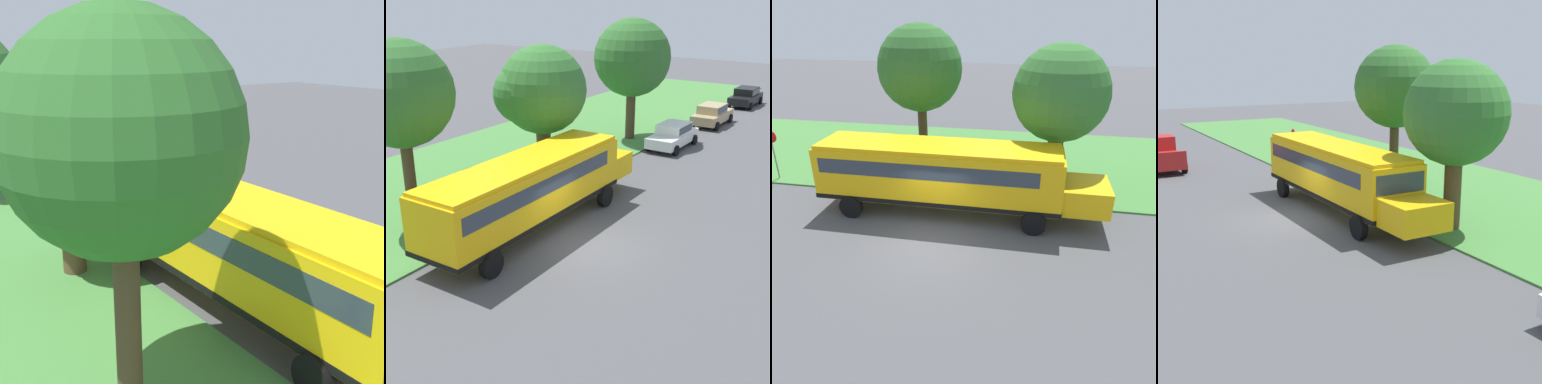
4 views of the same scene
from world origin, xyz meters
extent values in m
plane|color=#4C4C4F|center=(0.00, 0.00, 0.00)|extent=(120.00, 120.00, 0.00)
cube|color=yellow|center=(-2.68, -0.21, 1.90)|extent=(2.50, 10.50, 2.20)
cube|color=yellow|center=(-2.68, 5.99, 1.35)|extent=(2.20, 1.90, 1.10)
cube|color=yellow|center=(-2.68, -0.21, 3.08)|extent=(2.35, 10.29, 0.16)
cube|color=black|center=(-2.68, -0.21, 0.92)|extent=(2.54, 10.54, 0.20)
cube|color=#2D3842|center=(-2.68, -0.51, 2.36)|extent=(2.53, 9.24, 0.64)
cube|color=#2D3842|center=(-2.68, 4.99, 2.36)|extent=(2.25, 0.12, 0.80)
cylinder|color=red|center=(-4.11, 2.67, 2.05)|extent=(0.03, 0.44, 0.44)
cylinder|color=black|center=(-3.93, 3.99, 0.50)|extent=(0.30, 1.00, 1.00)
cylinder|color=black|center=(-1.43, 3.99, 0.50)|extent=(0.30, 1.00, 1.00)
cylinder|color=black|center=(-3.93, -3.89, 0.50)|extent=(0.30, 1.00, 1.00)
cube|color=silver|center=(-2.80, 14.80, 0.64)|extent=(1.80, 4.40, 0.64)
cube|color=silver|center=(-2.80, 14.95, 1.26)|extent=(1.60, 2.20, 0.60)
cube|color=#2D3842|center=(-2.80, 14.95, 1.28)|extent=(1.62, 2.02, 0.45)
cylinder|color=black|center=(-1.90, 13.30, 0.32)|extent=(0.22, 0.64, 0.64)
cylinder|color=black|center=(-3.70, 13.30, 0.32)|extent=(0.22, 0.64, 0.64)
cylinder|color=black|center=(-1.90, 16.30, 0.32)|extent=(0.22, 0.64, 0.64)
cylinder|color=black|center=(-3.70, 16.30, 0.32)|extent=(0.22, 0.64, 0.64)
cube|color=tan|center=(-2.80, 22.09, 0.64)|extent=(1.80, 4.40, 0.64)
cube|color=tan|center=(-2.80, 21.94, 1.26)|extent=(1.60, 2.20, 0.60)
cube|color=#2D3842|center=(-2.80, 21.94, 1.28)|extent=(1.62, 2.02, 0.45)
cylinder|color=black|center=(-1.90, 23.59, 0.32)|extent=(0.22, 0.64, 0.64)
cylinder|color=black|center=(-1.90, 20.60, 0.32)|extent=(0.22, 0.64, 0.64)
cylinder|color=#4C3826|center=(-7.29, -2.25, 2.00)|extent=(0.50, 0.50, 4.00)
sphere|color=#2D6628|center=(-7.29, -2.25, 5.63)|extent=(4.34, 4.34, 4.34)
sphere|color=#2D6628|center=(-8.00, -2.21, 6.06)|extent=(2.63, 2.63, 2.63)
cylinder|color=brown|center=(-5.51, 4.77, 1.65)|extent=(0.73, 0.73, 3.31)
sphere|color=#33702D|center=(-5.51, 4.77, 4.93)|extent=(4.33, 4.33, 4.33)
sphere|color=#33702D|center=(-6.12, 4.01, 4.78)|extent=(2.91, 2.91, 2.91)
camera|label=1|loc=(-11.39, -10.28, 7.14)|focal=50.00mm
camera|label=2|loc=(10.13, -16.11, 9.52)|focal=50.00mm
camera|label=3|loc=(11.92, 3.68, 8.11)|focal=35.00mm
camera|label=4|loc=(8.89, 21.56, 7.01)|focal=50.00mm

